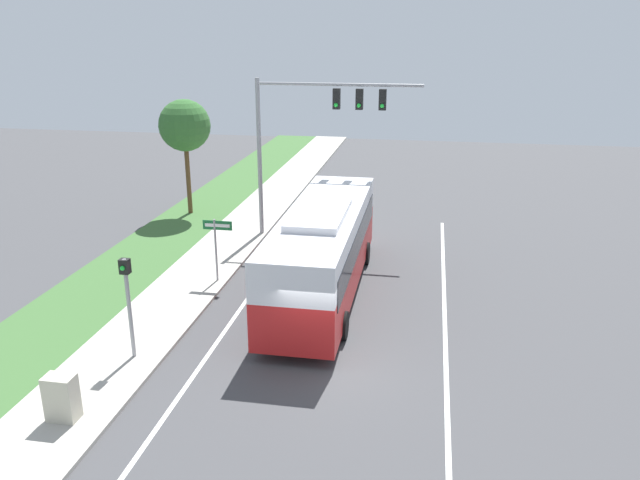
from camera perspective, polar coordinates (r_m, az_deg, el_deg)
ground_plane at (r=19.11m, az=0.42°, el=-11.10°), size 80.00×80.00×0.00m
sidewalk at (r=20.90m, az=-16.81°, el=-9.00°), size 2.80×80.00×0.12m
grass_verge at (r=22.46m, az=-24.20°, el=-7.93°), size 3.60×80.00×0.10m
lane_divider_near at (r=19.95m, az=-9.99°, el=-10.02°), size 0.14×30.00×0.01m
lane_divider_far at (r=18.92m, az=11.46°, el=-11.82°), size 0.14×30.00×0.01m
bus at (r=22.97m, az=0.30°, el=-0.56°), size 2.76×11.13×3.49m
signal_gantry at (r=28.60m, az=-0.78°, el=10.66°), size 7.51×0.41×7.43m
pedestrian_signal at (r=19.10m, az=-17.18°, el=-4.64°), size 0.28×0.34×3.25m
street_sign at (r=24.32m, az=-9.44°, el=0.00°), size 1.16×0.08×2.62m
utility_cabinet at (r=17.40m, az=-22.55°, el=-13.18°), size 0.77×0.50×1.22m
roadside_tree at (r=33.36m, az=-12.27°, el=10.15°), size 2.66×2.66×6.01m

